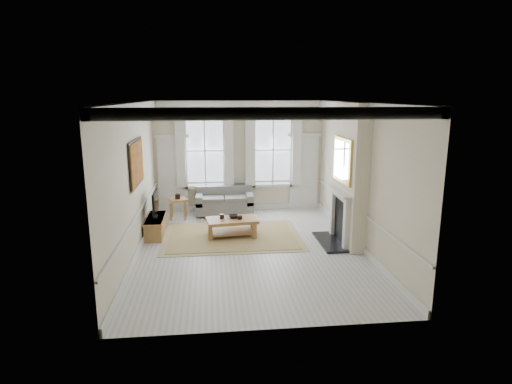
{
  "coord_description": "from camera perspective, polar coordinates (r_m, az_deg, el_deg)",
  "views": [
    {
      "loc": [
        -0.88,
        -9.55,
        3.55
      ],
      "look_at": [
        0.2,
        0.55,
        1.25
      ],
      "focal_mm": 30.0,
      "sensor_mm": 36.0,
      "label": 1
    }
  ],
  "objects": [
    {
      "name": "left_wall",
      "position": [
        9.87,
        -16.03,
        1.47
      ],
      "size": [
        0.0,
        7.2,
        7.2
      ],
      "primitive_type": "plane",
      "rotation": [
        1.57,
        0.0,
        1.57
      ],
      "color": "beige",
      "rests_on": "floor"
    },
    {
      "name": "door_left",
      "position": [
        13.37,
        -11.03,
        2.2
      ],
      "size": [
        0.9,
        0.08,
        2.3
      ],
      "primitive_type": "cube",
      "color": "silver",
      "rests_on": "floor"
    },
    {
      "name": "window_right",
      "position": [
        13.34,
        2.27,
        5.66
      ],
      "size": [
        1.26,
        0.2,
        2.2
      ],
      "primitive_type": null,
      "color": "#B2BCC6",
      "rests_on": "back_wall"
    },
    {
      "name": "rug",
      "position": [
        11.07,
        -3.2,
        -5.9
      ],
      "size": [
        3.5,
        2.6,
        0.02
      ],
      "primitive_type": "cube",
      "color": "tan",
      "rests_on": "floor"
    },
    {
      "name": "mirror",
      "position": [
        10.33,
        11.39,
        4.17
      ],
      "size": [
        0.06,
        1.26,
        1.06
      ],
      "primitive_type": "cube",
      "color": "gold",
      "rests_on": "chimney_breast"
    },
    {
      "name": "window_left",
      "position": [
        13.2,
        -6.83,
        5.5
      ],
      "size": [
        1.26,
        0.2,
        2.2
      ],
      "primitive_type": null,
      "color": "#B2BCC6",
      "rests_on": "back_wall"
    },
    {
      "name": "hearth",
      "position": [
        10.76,
        9.85,
        -6.56
      ],
      "size": [
        0.55,
        1.5,
        0.05
      ],
      "primitive_type": "cube",
      "color": "black",
      "rests_on": "floor"
    },
    {
      "name": "right_wall",
      "position": [
        10.33,
        13.7,
        2.08
      ],
      "size": [
        0.0,
        7.2,
        7.2
      ],
      "primitive_type": "plane",
      "rotation": [
        1.57,
        0.0,
        -1.57
      ],
      "color": "beige",
      "rests_on": "floor"
    },
    {
      "name": "painting",
      "position": [
        10.1,
        -15.64,
        3.75
      ],
      "size": [
        0.05,
        1.66,
        1.06
      ],
      "primitive_type": "cube",
      "color": "#C47921",
      "rests_on": "left_wall"
    },
    {
      "name": "ceiling",
      "position": [
        9.59,
        -0.85,
        11.87
      ],
      "size": [
        7.2,
        7.2,
        0.0
      ],
      "primitive_type": "plane",
      "rotation": [
        3.14,
        0.0,
        0.0
      ],
      "color": "white",
      "rests_on": "back_wall"
    },
    {
      "name": "sofa",
      "position": [
        13.06,
        -4.23,
        -1.45
      ],
      "size": [
        1.71,
        0.83,
        0.83
      ],
      "color": "#60605E",
      "rests_on": "floor"
    },
    {
      "name": "fireplace",
      "position": [
        10.6,
        11.03,
        -2.88
      ],
      "size": [
        0.21,
        1.45,
        1.33
      ],
      "color": "silver",
      "rests_on": "floor"
    },
    {
      "name": "coffee_table",
      "position": [
        10.95,
        -3.23,
        -4.0
      ],
      "size": [
        1.35,
        0.89,
        0.48
      ],
      "rotation": [
        0.0,
        0.0,
        0.12
      ],
      "color": "olive",
      "rests_on": "rug"
    },
    {
      "name": "ceramic_pot_a",
      "position": [
        10.95,
        -4.56,
        -3.26
      ],
      "size": [
        0.11,
        0.11,
        0.11
      ],
      "primitive_type": "cylinder",
      "color": "black",
      "rests_on": "coffee_table"
    },
    {
      "name": "bowl",
      "position": [
        11.02,
        -3.0,
        -3.27
      ],
      "size": [
        0.31,
        0.31,
        0.07
      ],
      "primitive_type": "imported",
      "rotation": [
        0.0,
        0.0,
        0.14
      ],
      "color": "black",
      "rests_on": "coffee_table"
    },
    {
      "name": "ceramic_pot_b",
      "position": [
        10.88,
        -2.17,
        -3.41
      ],
      "size": [
        0.12,
        0.12,
        0.09
      ],
      "primitive_type": "cylinder",
      "color": "black",
      "rests_on": "coffee_table"
    },
    {
      "name": "door_right",
      "position": [
        13.64,
        6.4,
        2.56
      ],
      "size": [
        0.9,
        0.08,
        2.3
      ],
      "primitive_type": "cube",
      "color": "silver",
      "rests_on": "floor"
    },
    {
      "name": "tv",
      "position": [
        11.25,
        -13.27,
        -1.37
      ],
      "size": [
        0.08,
        0.9,
        0.68
      ],
      "color": "black",
      "rests_on": "tv_stand"
    },
    {
      "name": "side_table",
      "position": [
        12.72,
        -10.36,
        -1.38
      ],
      "size": [
        0.62,
        0.62,
        0.6
      ],
      "rotation": [
        0.0,
        0.0,
        0.34
      ],
      "color": "olive",
      "rests_on": "floor"
    },
    {
      "name": "back_wall",
      "position": [
        13.3,
        -2.27,
        4.77
      ],
      "size": [
        5.2,
        0.0,
        5.2
      ],
      "primitive_type": "plane",
      "rotation": [
        1.57,
        0.0,
        0.0
      ],
      "color": "beige",
      "rests_on": "floor"
    },
    {
      "name": "chimney_breast",
      "position": [
        10.46,
        12.44,
        2.28
      ],
      "size": [
        0.35,
        1.7,
        3.38
      ],
      "primitive_type": "cube",
      "color": "beige",
      "rests_on": "floor"
    },
    {
      "name": "tv_stand",
      "position": [
        11.42,
        -13.22,
        -4.45
      ],
      "size": [
        0.43,
        1.33,
        0.47
      ],
      "primitive_type": "cube",
      "color": "olive",
      "rests_on": "floor"
    },
    {
      "name": "floor",
      "position": [
        10.22,
        -0.79,
        -7.55
      ],
      "size": [
        7.2,
        7.2,
        0.0
      ],
      "primitive_type": "plane",
      "color": "#B7B5AD",
      "rests_on": "ground"
    }
  ]
}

